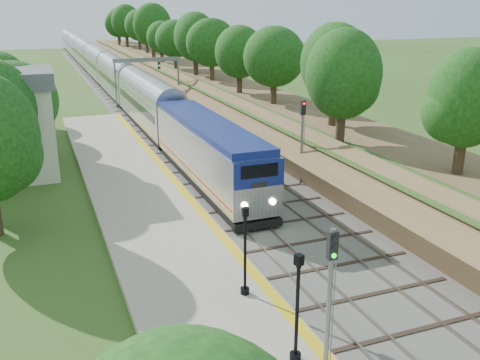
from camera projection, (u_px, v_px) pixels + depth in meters
name	position (u px, v px, depth m)	size (l,w,h in m)	color
trackbed	(138.00, 101.00, 72.72)	(9.50, 170.00, 0.28)	#4C4944
platform	(159.00, 226.00, 31.24)	(6.40, 68.00, 0.38)	gray
yellow_stripe	(205.00, 216.00, 32.16)	(0.55, 68.00, 0.01)	gold
embankment	(196.00, 83.00, 74.99)	(10.64, 170.00, 11.70)	brown
signal_gantry	(147.00, 69.00, 66.96)	(8.40, 0.38, 6.20)	slate
trees_behind_platform	(40.00, 145.00, 31.97)	(7.82, 53.32, 7.21)	#332316
train	(99.00, 66.00, 92.68)	(3.07, 143.87, 4.51)	black
lamppost_mid	(297.00, 315.00, 18.60)	(0.41, 0.41, 4.17)	black
lamppost_far	(245.00, 256.00, 23.02)	(0.40, 0.40, 4.07)	black
signal_platform	(330.00, 289.00, 17.31)	(0.32, 0.26, 5.49)	slate
signal_farside	(302.00, 133.00, 37.61)	(0.34, 0.27, 6.18)	slate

